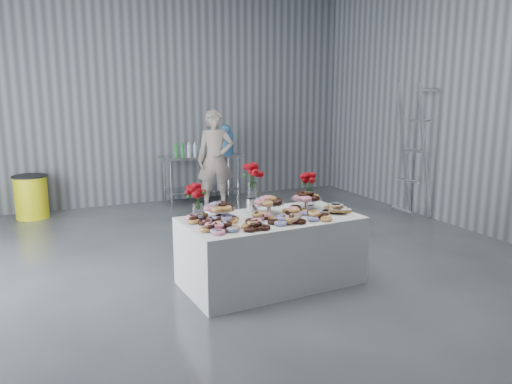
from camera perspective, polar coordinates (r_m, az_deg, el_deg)
ground at (r=5.62m, az=-1.63°, el=-10.46°), size 9.00×9.00×0.00m
room_walls at (r=5.20m, az=-5.04°, el=17.40°), size 8.04×9.04×4.02m
display_table at (r=5.53m, az=1.70°, el=-6.69°), size 1.96×1.11×0.75m
prep_table at (r=9.48m, az=-6.28°, el=2.54°), size 1.50×0.60×0.90m
donut_mounds at (r=5.37m, az=1.96°, el=-2.59°), size 1.85×0.91×0.09m
cake_stand_left at (r=5.28m, az=-4.28°, el=-1.79°), size 0.36×0.36×0.17m
cake_stand_mid at (r=5.54m, az=1.43°, el=-1.12°), size 0.36×0.36×0.17m
cake_stand_right at (r=5.79m, az=5.76°, el=-0.61°), size 0.36×0.36×0.17m
danish_pile at (r=5.68m, az=9.09°, el=-1.81°), size 0.48×0.48×0.11m
bouquet_left at (r=5.27m, az=-6.73°, el=-0.14°), size 0.26×0.26×0.42m
bouquet_right at (r=5.97m, az=6.21°, el=1.28°), size 0.26×0.26×0.42m
bouquet_center at (r=5.62m, az=-0.44°, el=1.55°), size 0.26×0.26×0.57m
water_jug at (r=9.57m, az=-3.49°, el=5.88°), size 0.28×0.28×0.55m
drink_bottles at (r=9.23m, az=-8.04°, el=4.86°), size 0.54×0.08×0.27m
person at (r=8.90m, az=-4.67°, el=3.69°), size 0.74×0.58×1.76m
trash_barrel at (r=9.08m, az=-24.30°, el=-0.50°), size 0.56×0.56×0.72m
stepladder at (r=8.66m, az=17.59°, el=4.52°), size 0.65×0.55×2.24m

